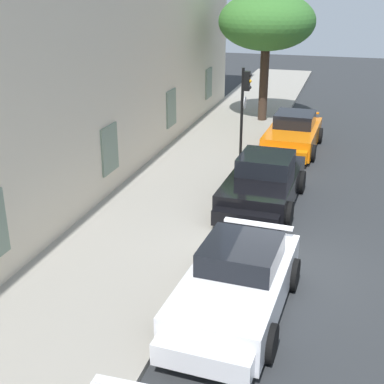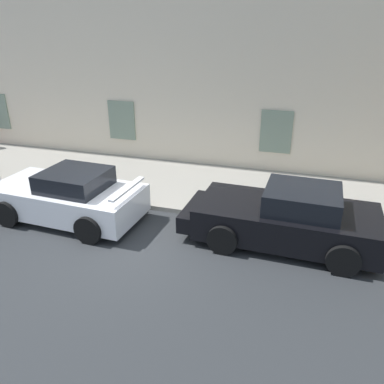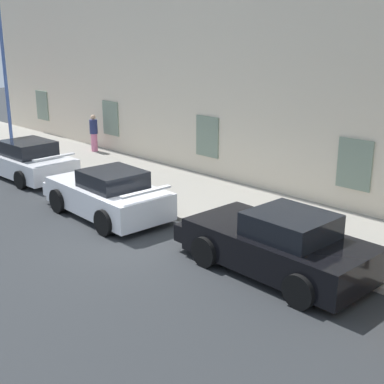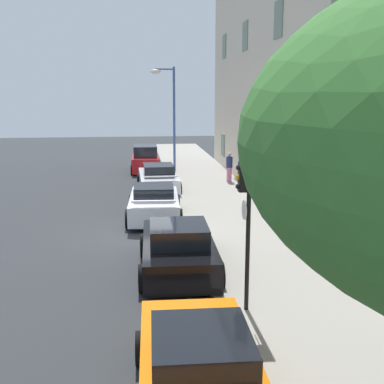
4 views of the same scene
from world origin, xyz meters
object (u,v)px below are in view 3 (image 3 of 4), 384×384
at_px(sportscar_yellow_flank, 105,194).
at_px(pedestrian_admiring, 94,133).
at_px(sportscar_red_lead, 23,160).
at_px(sportscar_white_middle, 272,243).

xyz_separation_m(sportscar_yellow_flank, pedestrian_admiring, (-7.11, 4.52, 0.33)).
bearing_deg(sportscar_yellow_flank, sportscar_red_lead, 175.79).
bearing_deg(pedestrian_admiring, sportscar_red_lead, -73.97).
distance_m(sportscar_red_lead, sportscar_white_middle, 11.86).
xyz_separation_m(sportscar_red_lead, pedestrian_admiring, (-1.17, 4.09, 0.37)).
height_order(sportscar_red_lead, sportscar_yellow_flank, sportscar_yellow_flank).
bearing_deg(sportscar_red_lead, pedestrian_admiring, 106.03).
relative_size(sportscar_white_middle, pedestrian_admiring, 2.92).
distance_m(sportscar_red_lead, sportscar_yellow_flank, 5.96).
bearing_deg(pedestrian_admiring, sportscar_white_middle, -17.38).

